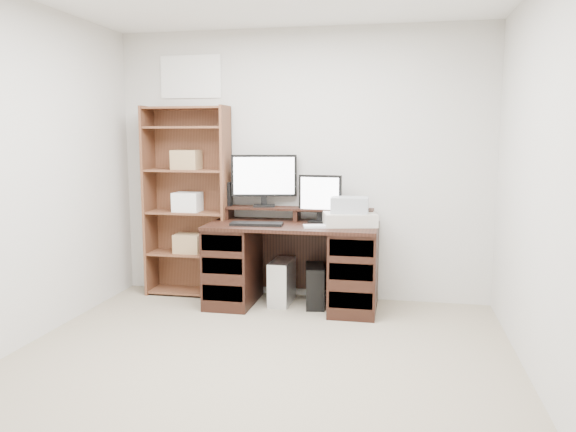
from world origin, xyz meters
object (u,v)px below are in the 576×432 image
(printer, at_px, (350,219))
(tower_black, at_px, (315,286))
(desk, at_px, (293,264))
(monitor_small, at_px, (320,197))
(tower_silver, at_px, (282,282))
(monitor_wide, at_px, (264,178))
(bookshelf, at_px, (188,200))

(printer, distance_m, tower_black, 0.69)
(desk, distance_m, monitor_small, 0.65)
(printer, relative_size, tower_black, 1.13)
(monitor_small, bearing_deg, printer, -19.15)
(monitor_small, bearing_deg, tower_black, -97.41)
(desk, distance_m, tower_black, 0.29)
(printer, bearing_deg, tower_silver, 162.11)
(printer, relative_size, tower_silver, 1.11)
(printer, bearing_deg, desk, 168.45)
(monitor_wide, bearing_deg, desk, -48.68)
(desk, xyz_separation_m, monitor_small, (0.22, 0.15, 0.59))
(tower_black, bearing_deg, tower_silver, 165.76)
(bookshelf, bearing_deg, desk, -11.40)
(bookshelf, bearing_deg, tower_silver, -8.93)
(desk, height_order, monitor_small, monitor_small)
(desk, distance_m, monitor_wide, 0.85)
(printer, distance_m, bookshelf, 1.57)
(printer, height_order, bookshelf, bookshelf)
(bookshelf, bearing_deg, tower_black, -7.89)
(desk, bearing_deg, monitor_small, 33.18)
(tower_silver, distance_m, bookshelf, 1.19)
(monitor_wide, bearing_deg, tower_silver, -51.89)
(printer, height_order, tower_silver, printer)
(tower_black, bearing_deg, bookshelf, 162.55)
(desk, xyz_separation_m, monitor_wide, (-0.32, 0.23, 0.75))
(desk, relative_size, tower_black, 3.82)
(desk, relative_size, monitor_wide, 2.50)
(monitor_small, height_order, tower_silver, monitor_small)
(tower_silver, bearing_deg, monitor_wide, 142.13)
(monitor_small, relative_size, tower_black, 1.08)
(desk, xyz_separation_m, bookshelf, (-1.06, 0.21, 0.53))
(printer, bearing_deg, bookshelf, 159.52)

